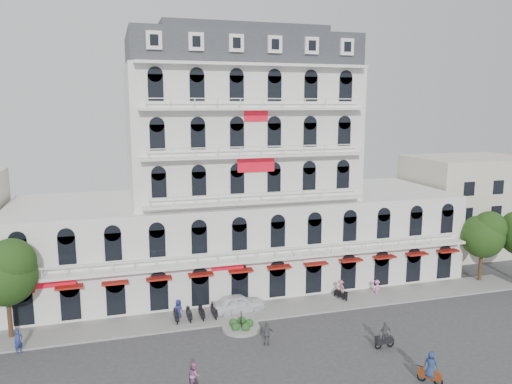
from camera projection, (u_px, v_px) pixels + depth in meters
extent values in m
plane|color=#38383A|center=(301.00, 359.00, 36.52)|extent=(120.00, 120.00, 0.00)
cube|color=gray|center=(265.00, 310.00, 45.01)|extent=(53.00, 4.00, 0.16)
cube|color=silver|center=(240.00, 238.00, 52.75)|extent=(45.00, 14.00, 9.00)
cube|color=silver|center=(239.00, 133.00, 50.85)|extent=(22.00, 12.00, 13.00)
cube|color=#2D3035|center=(239.00, 52.00, 49.46)|extent=(21.56, 11.76, 3.00)
cube|color=#2D3035|center=(239.00, 32.00, 49.13)|extent=(15.84, 8.64, 0.80)
cube|color=maroon|center=(260.00, 269.00, 45.84)|extent=(40.50, 1.00, 0.15)
cube|color=red|center=(256.00, 164.00, 45.50)|extent=(3.50, 0.10, 1.40)
cube|color=beige|center=(467.00, 204.00, 62.66)|extent=(14.00, 10.00, 12.00)
cylinder|color=gray|center=(241.00, 328.00, 41.34)|extent=(3.20, 3.20, 0.24)
cylinder|color=black|center=(241.00, 319.00, 41.21)|extent=(0.08, 0.08, 1.40)
sphere|color=#1C5520|center=(249.00, 323.00, 41.48)|extent=(0.70, 0.70, 0.70)
sphere|color=#1C5520|center=(242.00, 321.00, 41.97)|extent=(0.70, 0.70, 0.70)
sphere|color=#1C5520|center=(233.00, 323.00, 41.52)|extent=(0.70, 0.70, 0.70)
sphere|color=#1C5520|center=(236.00, 327.00, 40.75)|extent=(0.70, 0.70, 0.70)
sphere|color=#1C5520|center=(246.00, 327.00, 40.70)|extent=(0.70, 0.70, 0.70)
cylinder|color=#382314|center=(10.00, 317.00, 39.38)|extent=(0.36, 0.36, 3.74)
sphere|color=#1B3812|center=(6.00, 275.00, 38.79)|extent=(4.76, 4.76, 4.76)
sphere|color=#1B3812|center=(11.00, 262.00, 38.45)|extent=(3.74, 3.74, 3.74)
sphere|color=#1B3812|center=(0.00, 266.00, 38.85)|extent=(3.40, 3.40, 3.40)
cylinder|color=#382314|center=(480.00, 266.00, 52.30)|extent=(0.36, 0.36, 3.43)
sphere|color=#1B3812|center=(483.00, 237.00, 51.76)|extent=(4.37, 4.37, 4.37)
sphere|color=#1B3812|center=(490.00, 228.00, 51.43)|extent=(3.43, 3.43, 3.43)
sphere|color=#1B3812|center=(478.00, 231.00, 51.82)|extent=(3.12, 3.12, 3.12)
imported|color=white|center=(238.00, 303.00, 44.65)|extent=(4.97, 2.33, 1.65)
imported|color=#C467A5|center=(194.00, 375.00, 31.98)|extent=(0.70, 0.86, 1.68)
cube|color=brown|center=(430.00, 376.00, 33.25)|extent=(1.27, 1.34, 0.35)
torus|color=black|center=(421.00, 377.00, 33.58)|extent=(0.49, 0.52, 0.60)
torus|color=black|center=(438.00, 382.00, 33.02)|extent=(0.49, 0.52, 0.60)
imported|color=navy|center=(431.00, 364.00, 33.11)|extent=(1.03, 1.05, 1.82)
cube|color=black|center=(385.00, 341.00, 38.09)|extent=(1.51, 0.42, 0.35)
torus|color=black|center=(378.00, 346.00, 37.96)|extent=(0.60, 0.15, 0.60)
torus|color=black|center=(391.00, 343.00, 38.31)|extent=(0.60, 0.15, 0.60)
imported|color=#57555D|center=(385.00, 332.00, 37.96)|extent=(0.99, 0.45, 1.66)
cube|color=black|center=(340.00, 295.00, 47.41)|extent=(0.84, 1.53, 0.35)
torus|color=black|center=(345.00, 299.00, 47.01)|extent=(0.32, 0.61, 0.60)
torus|color=black|center=(336.00, 296.00, 47.89)|extent=(0.32, 0.61, 0.60)
imported|color=#C26673|center=(341.00, 288.00, 47.29)|extent=(0.87, 1.13, 1.54)
imported|color=navy|center=(178.00, 309.00, 43.21)|extent=(1.03, 0.95, 1.76)
imported|color=#54545B|center=(267.00, 334.00, 38.46)|extent=(1.17, 0.67, 1.88)
imported|color=pink|center=(377.00, 288.00, 48.55)|extent=(1.16, 0.88, 1.58)
imported|color=navy|center=(18.00, 342.00, 37.18)|extent=(0.82, 0.78, 1.89)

